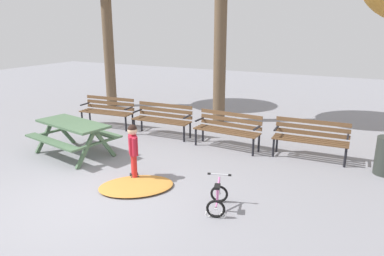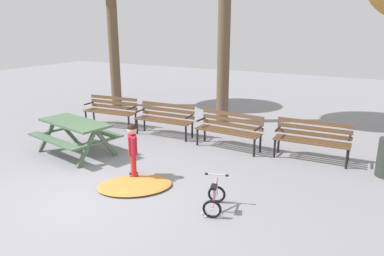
{
  "view_description": "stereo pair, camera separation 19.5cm",
  "coord_description": "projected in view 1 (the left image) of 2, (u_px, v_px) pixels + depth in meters",
  "views": [
    {
      "loc": [
        4.14,
        -4.12,
        2.89
      ],
      "look_at": [
        0.92,
        2.21,
        0.85
      ],
      "focal_mm": 33.97,
      "sensor_mm": 36.0,
      "label": 1
    },
    {
      "loc": [
        4.32,
        -4.03,
        2.89
      ],
      "look_at": [
        0.92,
        2.21,
        0.85
      ],
      "focal_mm": 33.97,
      "sensor_mm": 36.0,
      "label": 2
    }
  ],
  "objects": [
    {
      "name": "park_bench_left",
      "position": [
        163.0,
        117.0,
        9.64
      ],
      "size": [
        1.61,
        0.51,
        0.85
      ],
      "color": "brown",
      "rests_on": "ground"
    },
    {
      "name": "park_bench_right",
      "position": [
        228.0,
        127.0,
        8.69
      ],
      "size": [
        1.63,
        0.56,
        0.85
      ],
      "color": "brown",
      "rests_on": "ground"
    },
    {
      "name": "kids_bicycle",
      "position": [
        218.0,
        198.0,
        5.81
      ],
      "size": [
        0.49,
        0.62,
        0.54
      ],
      "color": "black",
      "rests_on": "ground"
    },
    {
      "name": "park_bench_far_left",
      "position": [
        108.0,
        109.0,
        10.52
      ],
      "size": [
        1.63,
        0.58,
        0.85
      ],
      "color": "brown",
      "rests_on": "ground"
    },
    {
      "name": "child_standing",
      "position": [
        133.0,
        147.0,
        6.89
      ],
      "size": [
        0.3,
        0.32,
        1.08
      ],
      "color": "red",
      "rests_on": "ground"
    },
    {
      "name": "leaf_pile",
      "position": [
        136.0,
        186.0,
        6.65
      ],
      "size": [
        1.66,
        1.61,
        0.07
      ],
      "primitive_type": "ellipsoid",
      "rotation": [
        0.0,
        0.0,
        0.7
      ],
      "color": "#C68438",
      "rests_on": "ground"
    },
    {
      "name": "ground",
      "position": [
        84.0,
        202.0,
        6.13
      ],
      "size": [
        36.0,
        36.0,
        0.0
      ],
      "primitive_type": "plane",
      "color": "gray"
    },
    {
      "name": "picnic_table",
      "position": [
        73.0,
        130.0,
        8.18
      ],
      "size": [
        2.03,
        1.66,
        0.79
      ],
      "color": "#4C6B4C",
      "rests_on": "ground"
    },
    {
      "name": "park_bench_far_right",
      "position": [
        311.0,
        136.0,
        8.0
      ],
      "size": [
        1.62,
        0.52,
        0.85
      ],
      "color": "brown",
      "rests_on": "ground"
    }
  ]
}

